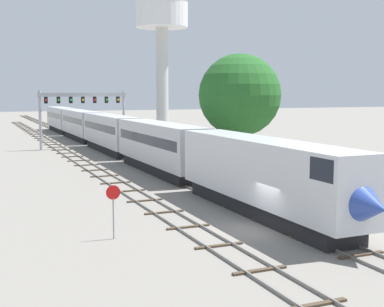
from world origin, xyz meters
The scene contains 8 objects.
ground_plane centered at (0.00, 0.00, 0.00)m, with size 400.00×400.00×0.00m, color gray.
track_main centered at (2.00, 60.00, 0.07)m, with size 2.60×200.00×0.16m.
track_near centered at (-3.50, 40.00, 0.07)m, with size 2.60×160.00×0.16m.
passenger_train centered at (2.00, 41.84, 2.61)m, with size 3.04×96.55×4.80m.
signal_gantry centered at (-0.25, 47.23, 5.93)m, with size 12.10×0.49×7.99m.
water_tower centered at (23.70, 81.50, 22.53)m, with size 11.21×11.21×27.93m.
stop_sign centered at (-8.00, 1.39, 1.87)m, with size 0.76×0.08×2.88m.
trackside_tree_left centered at (11.69, 24.24, 7.41)m, with size 8.73×8.73×11.79m.
Camera 1 is at (-14.75, -24.93, 7.66)m, focal length 49.01 mm.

